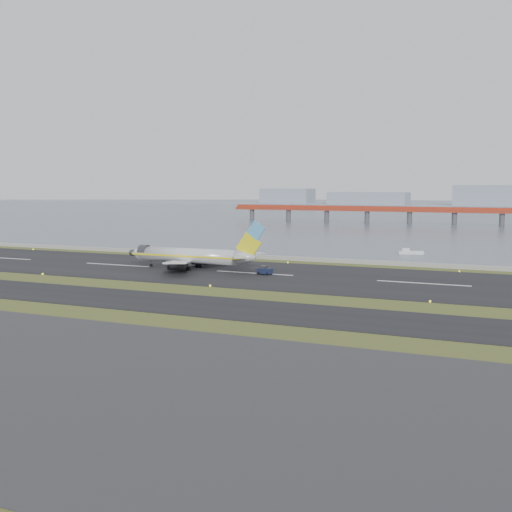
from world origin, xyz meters
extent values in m
plane|color=#394E1C|center=(0.00, 0.00, 0.00)|extent=(1000.00, 1000.00, 0.00)
cube|color=black|center=(0.00, -12.00, 0.05)|extent=(1000.00, 18.00, 0.10)
cube|color=black|center=(0.00, 30.00, 0.05)|extent=(1000.00, 45.00, 0.10)
cube|color=gray|center=(0.00, 60.00, 0.50)|extent=(1000.00, 2.50, 1.00)
cube|color=#404B5B|center=(0.00, 460.00, 0.00)|extent=(1400.00, 800.00, 1.30)
cube|color=#A6321C|center=(20.00, 250.00, 7.50)|extent=(260.00, 5.00, 1.60)
cube|color=#A6321C|center=(20.00, 250.00, 9.00)|extent=(260.00, 0.40, 1.40)
cylinder|color=#4C4C51|center=(-76.00, 250.00, 3.00)|extent=(2.80, 2.80, 7.00)
cylinder|color=#4C4C51|center=(20.00, 250.00, 3.00)|extent=(2.80, 2.80, 7.00)
cube|color=#8D97A7|center=(0.00, 620.00, 0.00)|extent=(1400.00, 80.00, 1.00)
cube|color=#8D97A7|center=(-220.00, 620.00, 9.00)|extent=(60.00, 35.00, 18.00)
cube|color=#8D97A7|center=(-120.00, 620.00, 7.00)|extent=(90.00, 35.00, 14.00)
cube|color=#8D97A7|center=(10.00, 620.00, 11.00)|extent=(70.00, 35.00, 22.00)
cylinder|color=silver|center=(-18.67, 30.56, 3.50)|extent=(28.00, 3.80, 3.80)
cone|color=silver|center=(-34.27, 30.56, 3.50)|extent=(3.20, 3.80, 3.80)
cone|color=silver|center=(-2.47, 30.56, 3.80)|extent=(5.00, 3.80, 3.80)
cube|color=yellow|center=(-18.67, 28.64, 3.50)|extent=(31.00, 0.06, 0.45)
cube|color=yellow|center=(-18.67, 32.48, 3.50)|extent=(31.00, 0.06, 0.45)
cube|color=silver|center=(-16.47, 22.06, 2.80)|extent=(11.31, 15.89, 1.66)
cube|color=silver|center=(-16.47, 39.06, 2.80)|extent=(11.31, 15.89, 1.66)
cylinder|color=#323237|center=(-18.17, 24.56, 1.60)|extent=(4.20, 2.10, 2.10)
cylinder|color=#323237|center=(-18.17, 36.56, 1.60)|extent=(4.20, 2.10, 2.10)
cube|color=yellow|center=(-1.67, 30.56, 6.70)|extent=(6.80, 0.35, 6.85)
cube|color=#4FA7E0|center=(0.23, 30.56, 10.40)|extent=(4.85, 0.37, 4.90)
cube|color=silver|center=(-2.17, 26.76, 4.30)|extent=(5.64, 6.80, 0.22)
cube|color=silver|center=(-2.17, 34.36, 4.30)|extent=(5.64, 6.80, 0.22)
cylinder|color=black|center=(-29.67, 30.56, 0.45)|extent=(0.80, 0.28, 0.80)
cylinder|color=black|center=(-17.17, 27.76, 0.55)|extent=(1.00, 0.38, 1.00)
cylinder|color=black|center=(-17.17, 33.36, 0.55)|extent=(1.00, 0.38, 1.00)
cube|color=#131A36|center=(3.34, 28.79, 0.95)|extent=(3.56, 2.26, 1.26)
cube|color=#323237|center=(2.92, 28.83, 1.79)|extent=(1.64, 1.74, 0.74)
cylinder|color=black|center=(2.09, 28.08, 0.37)|extent=(0.77, 0.40, 0.74)
cylinder|color=black|center=(2.28, 29.75, 0.37)|extent=(0.77, 0.40, 0.74)
cylinder|color=black|center=(4.40, 27.82, 0.37)|extent=(0.77, 0.40, 0.74)
cylinder|color=black|center=(4.58, 29.50, 0.37)|extent=(0.77, 0.40, 0.74)
cube|color=silver|center=(26.32, 90.26, 0.44)|extent=(8.01, 4.82, 0.98)
cube|color=silver|center=(24.78, 89.71, 1.31)|extent=(2.64, 2.38, 0.98)
camera|label=1|loc=(62.65, -109.69, 20.99)|focal=45.00mm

